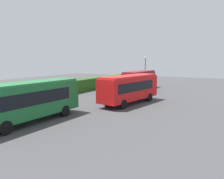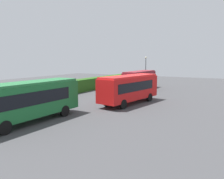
{
  "view_description": "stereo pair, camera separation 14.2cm",
  "coord_description": "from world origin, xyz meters",
  "views": [
    {
      "loc": [
        -26.45,
        -11.62,
        5.1
      ],
      "look_at": [
        -2.61,
        1.69,
        1.43
      ],
      "focal_mm": 36.46,
      "sensor_mm": 36.0,
      "label": 1
    },
    {
      "loc": [
        -26.38,
        -11.75,
        5.1
      ],
      "look_at": [
        -2.61,
        1.69,
        1.43
      ],
      "focal_mm": 36.46,
      "sensor_mm": 36.0,
      "label": 2
    }
  ],
  "objects": [
    {
      "name": "bus_maroon",
      "position": [
        9.23,
        2.98,
        1.79
      ],
      "size": [
        9.13,
        2.51,
        3.1
      ],
      "rotation": [
        0.0,
        0.0,
        -0.01
      ],
      "color": "maroon",
      "rests_on": "ground_plane"
    },
    {
      "name": "traffic_cone",
      "position": [
        2.73,
        5.96,
        0.3
      ],
      "size": [
        0.36,
        0.36,
        0.6
      ],
      "primitive_type": "cone",
      "color": "orange",
      "rests_on": "ground_plane"
    },
    {
      "name": "lamppost",
      "position": [
        16.6,
        4.8,
        3.48
      ],
      "size": [
        0.36,
        0.36,
        5.58
      ],
      "color": "#38383D",
      "rests_on": "ground_plane"
    },
    {
      "name": "person_center",
      "position": [
        5.43,
        1.29,
        0.89
      ],
      "size": [
        0.4,
        0.53,
        1.7
      ],
      "rotation": [
        0.0,
        0.0,
        3.49
      ],
      "color": "olive",
      "rests_on": "ground_plane"
    },
    {
      "name": "bus_green",
      "position": [
        -14.05,
        2.91,
        1.89
      ],
      "size": [
        9.64,
        2.65,
        3.29
      ],
      "rotation": [
        0.0,
        0.0,
        -0.03
      ],
      "color": "#19602D",
      "rests_on": "ground_plane"
    },
    {
      "name": "person_right",
      "position": [
        11.34,
        6.33,
        0.95
      ],
      "size": [
        0.39,
        0.49,
        1.8
      ],
      "rotation": [
        0.0,
        0.0,
        2.77
      ],
      "color": "silver",
      "rests_on": "ground_plane"
    },
    {
      "name": "person_left",
      "position": [
        -2.64,
        2.16,
        0.85
      ],
      "size": [
        0.55,
        0.5,
        1.63
      ],
      "rotation": [
        0.0,
        0.0,
        2.2
      ],
      "color": "maroon",
      "rests_on": "ground_plane"
    },
    {
      "name": "hedge_row",
      "position": [
        0.0,
        10.06,
        0.96
      ],
      "size": [
        51.52,
        1.79,
        1.92
      ],
      "primitive_type": "cube",
      "color": "#285719",
      "rests_on": "ground_plane"
    },
    {
      "name": "bus_red",
      "position": [
        -2.99,
        -0.82,
        1.87
      ],
      "size": [
        9.17,
        3.73,
        3.26
      ],
      "rotation": [
        0.0,
        0.0,
        -0.16
      ],
      "color": "red",
      "rests_on": "ground_plane"
    },
    {
      "name": "ground_plane",
      "position": [
        0.0,
        0.0,
        0.0
      ],
      "size": [
        79.04,
        79.04,
        0.0
      ],
      "primitive_type": "plane",
      "color": "#424244"
    }
  ]
}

